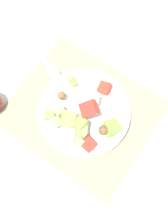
{
  "coord_description": "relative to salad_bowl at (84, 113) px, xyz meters",
  "views": [
    {
      "loc": [
        -0.14,
        0.19,
        0.7
      ],
      "look_at": [
        -0.01,
        0.01,
        0.05
      ],
      "focal_mm": 39.52,
      "sensor_mm": 36.0,
      "label": 1
    }
  ],
  "objects": [
    {
      "name": "placemat",
      "position": [
        0.02,
        -0.01,
        -0.04
      ],
      "size": [
        0.41,
        0.36,
        0.01
      ],
      "primitive_type": "cube",
      "color": "gray",
      "rests_on": "ground_plane"
    },
    {
      "name": "salad_bowl",
      "position": [
        0.0,
        0.0,
        0.0
      ],
      "size": [
        0.26,
        0.26,
        0.13
      ],
      "color": "white",
      "rests_on": "placemat"
    },
    {
      "name": "serving_spoon",
      "position": [
        0.21,
        -0.08,
        -0.03
      ],
      "size": [
        0.23,
        0.11,
        0.01
      ],
      "color": "#B7B7BC",
      "rests_on": "placemat"
    },
    {
      "name": "ground_plane",
      "position": [
        0.02,
        -0.01,
        -0.04
      ],
      "size": [
        2.4,
        2.4,
        0.0
      ],
      "primitive_type": "plane",
      "color": "silver"
    }
  ]
}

